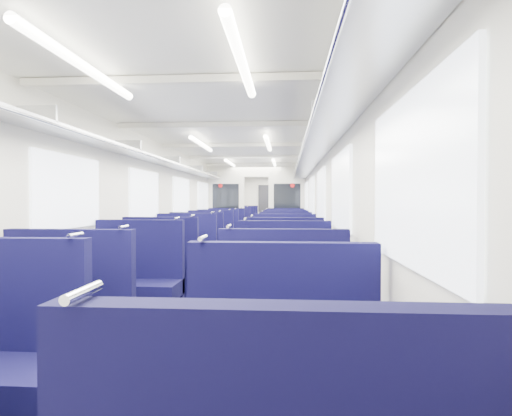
{
  "coord_description": "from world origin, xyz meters",
  "views": [
    {
      "loc": [
        0.85,
        -9.32,
        1.33
      ],
      "look_at": [
        -0.0,
        2.36,
        1.11
      ],
      "focal_mm": 29.11,
      "sensor_mm": 36.0,
      "label": 1
    }
  ],
  "objects_px": {
    "seat_25": "(286,226)",
    "seat_19": "(285,236)",
    "bulkhead": "(256,204)",
    "seat_3": "(282,394)",
    "seat_21": "(286,231)",
    "seat_11": "(285,261)",
    "seat_12": "(198,251)",
    "seat_6": "(136,288)",
    "seat_4": "(80,321)",
    "seat_14": "(210,245)",
    "seat_15": "(285,245)",
    "seat_7": "(284,292)",
    "seat_26": "(245,224)",
    "seat_13": "(285,251)",
    "seat_27": "(286,224)",
    "seat_8": "(164,271)",
    "seat_17": "(285,240)",
    "seat_9": "(285,273)",
    "seat_5": "(284,320)",
    "seat_18": "(226,235)",
    "end_door": "(267,208)",
    "seat_16": "(219,239)",
    "seat_24": "(242,226)",
    "seat_23": "(286,228)",
    "seat_22": "(239,228)",
    "seat_10": "(185,259)"
  },
  "relations": [
    {
      "from": "seat_14",
      "to": "seat_19",
      "type": "relative_size",
      "value": 1.0
    },
    {
      "from": "seat_14",
      "to": "seat_18",
      "type": "bearing_deg",
      "value": 90.0
    },
    {
      "from": "seat_3",
      "to": "seat_8",
      "type": "bearing_deg",
      "value": 115.35
    },
    {
      "from": "seat_3",
      "to": "seat_21",
      "type": "height_order",
      "value": "same"
    },
    {
      "from": "seat_9",
      "to": "seat_15",
      "type": "height_order",
      "value": "same"
    },
    {
      "from": "seat_14",
      "to": "seat_18",
      "type": "height_order",
      "value": "same"
    },
    {
      "from": "seat_25",
      "to": "seat_19",
      "type": "bearing_deg",
      "value": -90.0
    },
    {
      "from": "seat_19",
      "to": "seat_24",
      "type": "distance_m",
      "value": 4.8
    },
    {
      "from": "seat_25",
      "to": "seat_27",
      "type": "bearing_deg",
      "value": 90.0
    },
    {
      "from": "seat_18",
      "to": "bulkhead",
      "type": "bearing_deg",
      "value": 24.05
    },
    {
      "from": "bulkhead",
      "to": "seat_3",
      "type": "height_order",
      "value": "bulkhead"
    },
    {
      "from": "seat_15",
      "to": "seat_17",
      "type": "xyz_separation_m",
      "value": [
        0.0,
        1.15,
        0.0
      ]
    },
    {
      "from": "bulkhead",
      "to": "seat_10",
      "type": "xyz_separation_m",
      "value": [
        -0.83,
        -5.02,
        -0.88
      ]
    },
    {
      "from": "bulkhead",
      "to": "seat_18",
      "type": "distance_m",
      "value": 1.27
    },
    {
      "from": "seat_7",
      "to": "seat_26",
      "type": "bearing_deg",
      "value": 97.56
    },
    {
      "from": "bulkhead",
      "to": "seat_12",
      "type": "distance_m",
      "value": 4.14
    },
    {
      "from": "seat_5",
      "to": "seat_8",
      "type": "relative_size",
      "value": 1.0
    },
    {
      "from": "seat_18",
      "to": "seat_16",
      "type": "bearing_deg",
      "value": -90.0
    },
    {
      "from": "seat_14",
      "to": "seat_25",
      "type": "height_order",
      "value": "same"
    },
    {
      "from": "seat_9",
      "to": "seat_26",
      "type": "distance_m",
      "value": 11.47
    },
    {
      "from": "seat_22",
      "to": "seat_25",
      "type": "bearing_deg",
      "value": 34.4
    },
    {
      "from": "seat_16",
      "to": "seat_14",
      "type": "bearing_deg",
      "value": -90.0
    },
    {
      "from": "seat_8",
      "to": "seat_13",
      "type": "height_order",
      "value": "same"
    },
    {
      "from": "seat_11",
      "to": "seat_12",
      "type": "relative_size",
      "value": 1.0
    },
    {
      "from": "bulkhead",
      "to": "seat_12",
      "type": "xyz_separation_m",
      "value": [
        -0.83,
        -3.96,
        -0.88
      ]
    },
    {
      "from": "seat_11",
      "to": "seat_27",
      "type": "relative_size",
      "value": 1.0
    },
    {
      "from": "seat_15",
      "to": "seat_23",
      "type": "distance_m",
      "value": 5.53
    },
    {
      "from": "seat_25",
      "to": "seat_17",
      "type": "bearing_deg",
      "value": -90.0
    },
    {
      "from": "seat_13",
      "to": "seat_27",
      "type": "relative_size",
      "value": 1.0
    },
    {
      "from": "seat_7",
      "to": "seat_4",
      "type": "bearing_deg",
      "value": -144.65
    },
    {
      "from": "seat_23",
      "to": "seat_5",
      "type": "bearing_deg",
      "value": -90.0
    },
    {
      "from": "seat_15",
      "to": "seat_19",
      "type": "relative_size",
      "value": 1.0
    },
    {
      "from": "seat_9",
      "to": "seat_23",
      "type": "xyz_separation_m",
      "value": [
        0.0,
        9.02,
        0.0
      ]
    },
    {
      "from": "seat_6",
      "to": "seat_9",
      "type": "height_order",
      "value": "same"
    },
    {
      "from": "seat_4",
      "to": "seat_17",
      "type": "xyz_separation_m",
      "value": [
        1.66,
        6.97,
        0.0
      ]
    },
    {
      "from": "seat_25",
      "to": "seat_11",
      "type": "bearing_deg",
      "value": -90.0
    },
    {
      "from": "seat_14",
      "to": "seat_16",
      "type": "relative_size",
      "value": 1.0
    },
    {
      "from": "seat_14",
      "to": "seat_15",
      "type": "distance_m",
      "value": 1.66
    },
    {
      "from": "seat_5",
      "to": "seat_12",
      "type": "height_order",
      "value": "same"
    },
    {
      "from": "bulkhead",
      "to": "seat_11",
      "type": "xyz_separation_m",
      "value": [
        0.83,
        -5.08,
        -0.88
      ]
    },
    {
      "from": "seat_18",
      "to": "seat_26",
      "type": "distance_m",
      "value": 5.51
    },
    {
      "from": "seat_14",
      "to": "seat_19",
      "type": "bearing_deg",
      "value": 54.96
    },
    {
      "from": "end_door",
      "to": "seat_14",
      "type": "height_order",
      "value": "end_door"
    },
    {
      "from": "seat_23",
      "to": "seat_11",
      "type": "bearing_deg",
      "value": -90.0
    },
    {
      "from": "seat_6",
      "to": "seat_4",
      "type": "bearing_deg",
      "value": -90.0
    },
    {
      "from": "seat_9",
      "to": "seat_14",
      "type": "distance_m",
      "value": 3.79
    },
    {
      "from": "seat_16",
      "to": "seat_21",
      "type": "height_order",
      "value": "same"
    },
    {
      "from": "end_door",
      "to": "bulkhead",
      "type": "bearing_deg",
      "value": -90.0
    },
    {
      "from": "seat_6",
      "to": "seat_25",
      "type": "xyz_separation_m",
      "value": [
        1.66,
        11.19,
        0.0
      ]
    },
    {
      "from": "seat_19",
      "to": "seat_21",
      "type": "xyz_separation_m",
      "value": [
        0.0,
        2.0,
        0.0
      ]
    }
  ]
}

